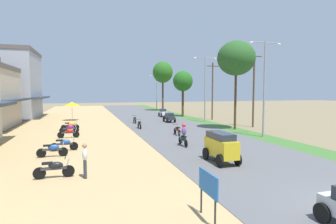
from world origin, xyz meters
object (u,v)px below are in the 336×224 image
Objects in this scene: parked_motorbike_second at (53,149)px; median_tree_nearest at (236,58)px; motorbike_ahead_third at (139,124)px; parked_motorbike_nearest at (55,168)px; streetlamp_near at (264,82)px; motorbike_ahead_fourth at (135,119)px; streetlamp_mid at (205,85)px; utility_pole_near at (254,88)px; median_tree_second at (183,81)px; car_sedan_charcoal at (169,117)px; car_van_yellow at (221,146)px; motorbike_foreground_rider at (183,135)px; parked_motorbike_fifth at (70,128)px; parked_motorbike_third at (65,143)px; streetlamp_far at (157,90)px; street_signboard at (208,187)px; motorbike_ahead_second at (177,130)px; parked_motorbike_fourth at (69,132)px; vendor_umbrella at (72,104)px; utility_pole_far at (212,90)px; pedestrian_on_shoulder at (85,159)px; car_hatchback_white at (163,112)px; median_tree_third at (163,72)px; parked_motorbike_sixth at (70,125)px.

parked_motorbike_second is 19.63m from median_tree_nearest.
parked_motorbike_nearest is at bearing -114.37° from motorbike_ahead_third.
streetlamp_near is 4.59× the size of motorbike_ahead_fourth.
streetlamp_mid is 4.67× the size of motorbike_ahead_fourth.
parked_motorbike_second is at bearing -156.48° from median_tree_nearest.
parked_motorbike_nearest is 16.69m from motorbike_ahead_third.
median_tree_second is at bearing 103.97° from utility_pole_near.
streetlamp_near is at bearing -70.91° from car_sedan_charcoal.
car_van_yellow is 4.93m from motorbike_foreground_rider.
motorbike_foreground_rider reaches higher than car_sedan_charcoal.
parked_motorbike_second is at bearing -92.75° from parked_motorbike_fifth.
car_sedan_charcoal is (11.67, 13.94, 0.19)m from parked_motorbike_third.
streetlamp_far is 30.26m from motorbike_ahead_third.
street_signboard is 0.83× the size of motorbike_foreground_rider.
streetlamp_near is 0.98× the size of streetlamp_mid.
street_signboard is 0.16× the size of median_tree_nearest.
motorbike_foreground_rider reaches higher than motorbike_ahead_second.
streetlamp_mid is at bearing 90.00° from streetlamp_near.
motorbike_ahead_third is (6.87, 3.97, 0.02)m from parked_motorbike_fourth.
streetlamp_near reaches higher than motorbike_ahead_fourth.
car_sedan_charcoal is (-4.53, -23.79, -3.63)m from streetlamp_far.
street_signboard reaches higher than motorbike_ahead_third.
utility_pole_near is 11.23m from motorbike_ahead_second.
parked_motorbike_third is at bearing 71.06° from parked_motorbike_second.
parked_motorbike_fourth is 0.75× the size of car_van_yellow.
car_van_yellow is (-7.39, -26.47, -4.51)m from median_tree_second.
motorbike_ahead_second is (9.63, -15.82, -1.73)m from vendor_umbrella.
parked_motorbike_nearest is 1.00× the size of motorbike_ahead_fourth.
median_tree_second reaches higher than vendor_umbrella.
motorbike_ahead_third is at bearing -151.01° from utility_pole_far.
parked_motorbike_nearest is 1.45m from pedestrian_on_shoulder.
parked_motorbike_fifth is 21.02m from median_tree_second.
parked_motorbike_fifth is 20.51m from utility_pole_far.
car_sedan_charcoal is at bearing 167.95° from streetlamp_mid.
car_hatchback_white is (12.90, 27.08, 0.19)m from parked_motorbike_nearest.
pedestrian_on_shoulder is (1.33, -11.61, 0.41)m from parked_motorbike_fourth.
median_tree_third is 1.23× the size of utility_pole_far.
parked_motorbike_sixth is (-0.03, 2.14, 0.00)m from parked_motorbike_fifth.
motorbike_foreground_rider is at bearing -36.76° from parked_motorbike_fourth.
motorbike_ahead_third is at bearing -128.41° from median_tree_second.
car_van_yellow reaches higher than motorbike_ahead_second.
parked_motorbike_second is at bearing -90.59° from vendor_umbrella.
parked_motorbike_fourth is (0.01, 11.23, 0.00)m from parked_motorbike_nearest.
vendor_umbrella is 13.38m from car_hatchback_white.
median_tree_third is at bearing 59.92° from parked_motorbike_fourth.
parked_motorbike_second and parked_motorbike_fourth have the same top height.
parked_motorbike_sixth is 1.20× the size of street_signboard.
car_hatchback_white reaches higher than parked_motorbike_second.
utility_pole_near is at bearing 36.61° from pedestrian_on_shoulder.
streetlamp_mid is at bearing 65.58° from street_signboard.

